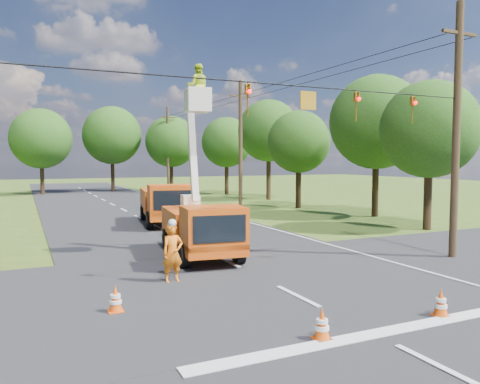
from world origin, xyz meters
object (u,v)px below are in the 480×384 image
distant_car (162,198)px  traffic_cone_0 (322,325)px  tree_right_a (430,130)px  pole_right_far (168,149)px  pole_right_near (456,129)px  tree_far_b (112,135)px  tree_right_e (227,142)px  traffic_cone_1 (441,303)px  traffic_cone_2 (244,242)px  traffic_cone_7 (228,216)px  second_truck (166,203)px  ground_worker (173,253)px  pole_right_mid (240,144)px  tree_right_c (299,142)px  bucket_truck (201,216)px  tree_far_c (171,142)px  traffic_cone_3 (213,230)px  traffic_cone_4 (115,299)px  tree_right_b (377,122)px  tree_right_d (269,131)px  tree_far_a (41,139)px

distant_car → traffic_cone_0: bearing=-79.3°
tree_right_a → pole_right_far: bearing=98.4°
pole_right_near → pole_right_far: size_ratio=1.00×
tree_far_b → tree_right_e: bearing=-42.8°
traffic_cone_0 → pole_right_far: (9.72, 44.94, 4.75)m
tree_right_a → traffic_cone_1: bearing=-135.6°
traffic_cone_2 → tree_right_a: (11.95, 1.18, 5.20)m
traffic_cone_7 → second_truck: bearing=176.2°
ground_worker → pole_right_mid: pole_right_mid is taller
traffic_cone_0 → distant_car: bearing=80.7°
traffic_cone_1 → traffic_cone_7: same height
distant_car → tree_right_c: bearing=-17.1°
bucket_truck → tree_far_c: tree_far_c is taller
traffic_cone_3 → tree_right_a: bearing=-12.4°
traffic_cone_3 → traffic_cone_4: size_ratio=1.00×
pole_right_far → tree_right_b: (6.50, -28.00, 1.33)m
bucket_truck → tree_right_b: 17.96m
tree_right_b → tree_right_c: bearing=104.4°
distant_car → tree_far_c: bearing=90.5°
traffic_cone_1 → traffic_cone_7: bearing=82.6°
pole_right_far → traffic_cone_0: bearing=-102.2°
tree_right_b → ground_worker: bearing=-148.4°
tree_right_a → tree_right_c: (-0.30, 13.00, -0.25)m
tree_right_d → traffic_cone_1: bearing=-111.3°
pole_right_far → tree_far_c: bearing=63.4°
traffic_cone_4 → tree_right_c: (18.12, 20.17, 4.95)m
traffic_cone_7 → bucket_truck: bearing=-119.3°
tree_right_d → tree_far_c: size_ratio=1.06×
pole_right_far → tree_right_a: bearing=-81.6°
second_truck → traffic_cone_1: 19.16m
traffic_cone_0 → tree_right_a: bearing=36.6°
tree_right_a → tree_far_a: 41.37m
bucket_truck → traffic_cone_2: bearing=18.9°
bucket_truck → tree_right_d: (15.35, 22.62, 5.02)m
tree_right_e → traffic_cone_0: bearing=-110.6°
traffic_cone_0 → traffic_cone_4: same height
traffic_cone_3 → tree_far_c: tree_far_c is taller
tree_right_d → tree_far_c: bearing=109.5°
traffic_cone_2 → tree_far_c: size_ratio=0.08×
pole_right_near → tree_far_c: size_ratio=1.09×
ground_worker → traffic_cone_2: (4.28, 3.74, -0.59)m
tree_right_c → traffic_cone_4: bearing=-131.9°
traffic_cone_1 → distant_car: bearing=87.2°
traffic_cone_1 → traffic_cone_2: bearing=94.6°
tree_right_a → tree_far_a: bearing=116.6°
traffic_cone_2 → traffic_cone_0: bearing=-105.8°
tree_right_a → traffic_cone_3: bearing=167.6°
tree_right_c → tree_right_d: tree_right_d is taller
distant_car → tree_far_a: (-8.86, 16.95, 5.58)m
traffic_cone_7 → traffic_cone_3: bearing=-120.6°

